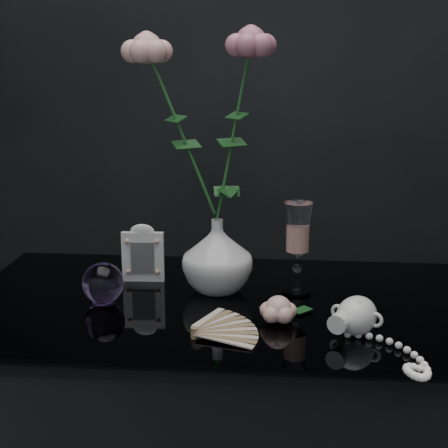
# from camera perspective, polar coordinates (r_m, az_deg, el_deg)

# --- Properties ---
(vase) EXTENTS (0.19, 0.19, 0.15)m
(vase) POSITION_cam_1_polar(r_m,az_deg,el_deg) (1.39, -0.56, -2.65)
(vase) COLOR white
(vase) RESTS_ON table
(wine_glass) EXTENTS (0.06, 0.06, 0.19)m
(wine_glass) POSITION_cam_1_polar(r_m,az_deg,el_deg) (1.38, 6.12, -2.04)
(wine_glass) COLOR white
(wine_glass) RESTS_ON table
(picture_frame) EXTENTS (0.10, 0.08, 0.13)m
(picture_frame) POSITION_cam_1_polar(r_m,az_deg,el_deg) (1.47, -6.75, -2.38)
(picture_frame) COLOR white
(picture_frame) RESTS_ON table
(paperweight) EXTENTS (0.08, 0.08, 0.08)m
(paperweight) POSITION_cam_1_polar(r_m,az_deg,el_deg) (1.36, -10.03, -4.85)
(paperweight) COLOR #A77FCF
(paperweight) RESTS_ON table
(paper_fan) EXTENTS (0.23, 0.19, 0.02)m
(paper_fan) POSITION_cam_1_polar(r_m,az_deg,el_deg) (1.19, -2.47, -8.94)
(paper_fan) COLOR beige
(paper_fan) RESTS_ON table
(loose_rose) EXTENTS (0.15, 0.17, 0.05)m
(loose_rose) POSITION_cam_1_polar(r_m,az_deg,el_deg) (1.25, 4.53, -7.08)
(loose_rose) COLOR #FFB9A4
(loose_rose) RESTS_ON table
(pearl_jar) EXTENTS (0.32, 0.33, 0.07)m
(pearl_jar) POSITION_cam_1_polar(r_m,az_deg,el_deg) (1.22, 10.97, -7.35)
(pearl_jar) COLOR white
(pearl_jar) RESTS_ON table
(roses) EXTENTS (0.28, 0.10, 0.42)m
(roses) POSITION_cam_1_polar(r_m,az_deg,el_deg) (1.34, -1.74, 9.08)
(roses) COLOR #FFACA4
(roses) RESTS_ON vase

